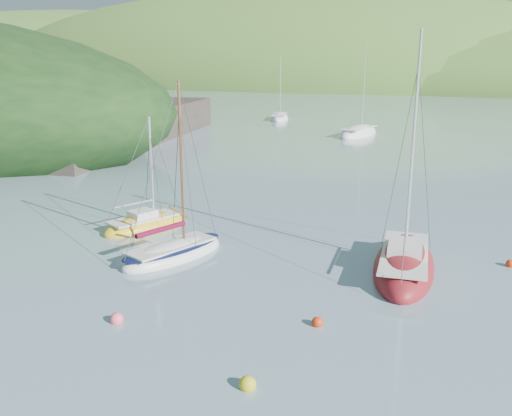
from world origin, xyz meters
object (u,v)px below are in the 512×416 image
at_px(sloop_red, 404,266).
at_px(distant_sloop_c, 280,118).
at_px(sailboat_yellow, 145,225).
at_px(distant_sloop_a, 358,134).
at_px(daysailer_white, 173,253).

xyz_separation_m(sloop_red, distant_sloop_c, (-26.07, 52.01, -0.04)).
relative_size(sailboat_yellow, distant_sloop_a, 0.59).
bearing_deg(sloop_red, distant_sloop_c, 109.47).
xyz_separation_m(sloop_red, sailboat_yellow, (-14.02, 0.74, -0.05)).
height_order(sailboat_yellow, distant_sloop_a, distant_sloop_a).
bearing_deg(daysailer_white, sailboat_yellow, 158.22).
xyz_separation_m(sailboat_yellow, distant_sloop_c, (-12.04, 51.27, 0.00)).
distance_m(sailboat_yellow, distant_sloop_c, 52.67).
relative_size(sloop_red, distant_sloop_a, 0.99).
relative_size(sailboat_yellow, distant_sloop_c, 0.68).
bearing_deg(sloop_red, daysailer_white, -173.08).
distance_m(daysailer_white, distant_sloop_a, 43.23).
relative_size(distant_sloop_a, distant_sloop_c, 1.16).
relative_size(sloop_red, sailboat_yellow, 1.69).
relative_size(daysailer_white, sailboat_yellow, 1.31).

